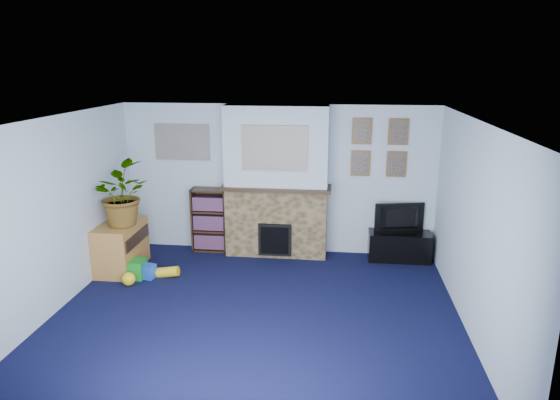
# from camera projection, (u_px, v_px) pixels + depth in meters

# --- Properties ---
(floor) EXTENTS (5.00, 4.50, 0.01)m
(floor) POSITION_uv_depth(u_px,v_px,m) (256.00, 314.00, 6.19)
(floor) COLOR black
(floor) RESTS_ON ground
(ceiling) EXTENTS (5.00, 4.50, 0.01)m
(ceiling) POSITION_uv_depth(u_px,v_px,m) (253.00, 120.00, 5.55)
(ceiling) COLOR white
(ceiling) RESTS_ON wall_back
(wall_back) EXTENTS (5.00, 0.04, 2.40)m
(wall_back) POSITION_uv_depth(u_px,v_px,m) (278.00, 180.00, 8.02)
(wall_back) COLOR silver
(wall_back) RESTS_ON ground
(wall_front) EXTENTS (5.00, 0.04, 2.40)m
(wall_front) POSITION_uv_depth(u_px,v_px,m) (205.00, 315.00, 3.72)
(wall_front) COLOR silver
(wall_front) RESTS_ON ground
(wall_left) EXTENTS (0.04, 4.50, 2.40)m
(wall_left) POSITION_uv_depth(u_px,v_px,m) (55.00, 215.00, 6.15)
(wall_left) COLOR silver
(wall_left) RESTS_ON ground
(wall_right) EXTENTS (0.04, 4.50, 2.40)m
(wall_right) POSITION_uv_depth(u_px,v_px,m) (475.00, 231.00, 5.59)
(wall_right) COLOR silver
(wall_right) RESTS_ON ground
(chimney_breast) EXTENTS (1.72, 0.50, 2.40)m
(chimney_breast) POSITION_uv_depth(u_px,v_px,m) (276.00, 183.00, 7.83)
(chimney_breast) COLOR brown
(chimney_breast) RESTS_ON ground
(collage_main) EXTENTS (1.00, 0.03, 0.68)m
(collage_main) POSITION_uv_depth(u_px,v_px,m) (275.00, 148.00, 7.47)
(collage_main) COLOR gray
(collage_main) RESTS_ON chimney_breast
(collage_left) EXTENTS (0.90, 0.03, 0.58)m
(collage_left) POSITION_uv_depth(u_px,v_px,m) (182.00, 142.00, 8.03)
(collage_left) COLOR gray
(collage_left) RESTS_ON wall_back
(portrait_tl) EXTENTS (0.30, 0.03, 0.40)m
(portrait_tl) POSITION_uv_depth(u_px,v_px,m) (362.00, 131.00, 7.65)
(portrait_tl) COLOR brown
(portrait_tl) RESTS_ON wall_back
(portrait_tr) EXTENTS (0.30, 0.03, 0.40)m
(portrait_tr) POSITION_uv_depth(u_px,v_px,m) (398.00, 132.00, 7.58)
(portrait_tr) COLOR brown
(portrait_tr) RESTS_ON wall_back
(portrait_bl) EXTENTS (0.30, 0.03, 0.40)m
(portrait_bl) POSITION_uv_depth(u_px,v_px,m) (360.00, 163.00, 7.78)
(portrait_bl) COLOR brown
(portrait_bl) RESTS_ON wall_back
(portrait_br) EXTENTS (0.30, 0.03, 0.40)m
(portrait_br) POSITION_uv_depth(u_px,v_px,m) (396.00, 164.00, 7.72)
(portrait_br) COLOR brown
(portrait_br) RESTS_ON wall_back
(tv_stand) EXTENTS (0.95, 0.40, 0.45)m
(tv_stand) POSITION_uv_depth(u_px,v_px,m) (399.00, 246.00, 7.85)
(tv_stand) COLOR black
(tv_stand) RESTS_ON ground
(television) EXTENTS (0.79, 0.26, 0.45)m
(television) POSITION_uv_depth(u_px,v_px,m) (401.00, 218.00, 7.75)
(television) COLOR black
(television) RESTS_ON tv_stand
(bookshelf) EXTENTS (0.58, 0.28, 1.05)m
(bookshelf) POSITION_uv_depth(u_px,v_px,m) (210.00, 221.00, 8.20)
(bookshelf) COLOR black
(bookshelf) RESTS_ON ground
(sideboard) EXTENTS (0.51, 0.93, 0.72)m
(sideboard) POSITION_uv_depth(u_px,v_px,m) (121.00, 247.00, 7.47)
(sideboard) COLOR #AE7737
(sideboard) RESTS_ON ground
(potted_plant) EXTENTS (1.09, 1.09, 0.92)m
(potted_plant) POSITION_uv_depth(u_px,v_px,m) (118.00, 194.00, 7.20)
(potted_plant) COLOR #26661E
(potted_plant) RESTS_ON sideboard
(mantel_clock) EXTENTS (0.09, 0.05, 0.13)m
(mantel_clock) POSITION_uv_depth(u_px,v_px,m) (272.00, 182.00, 7.79)
(mantel_clock) COLOR gold
(mantel_clock) RESTS_ON chimney_breast
(mantel_candle) EXTENTS (0.05, 0.05, 0.16)m
(mantel_candle) POSITION_uv_depth(u_px,v_px,m) (295.00, 182.00, 7.74)
(mantel_candle) COLOR #B2BFC6
(mantel_candle) RESTS_ON chimney_breast
(mantel_teddy) EXTENTS (0.13, 0.13, 0.13)m
(mantel_teddy) POSITION_uv_depth(u_px,v_px,m) (238.00, 181.00, 7.85)
(mantel_teddy) COLOR gray
(mantel_teddy) RESTS_ON chimney_breast
(mantel_can) EXTENTS (0.06, 0.06, 0.13)m
(mantel_can) POSITION_uv_depth(u_px,v_px,m) (324.00, 184.00, 7.70)
(mantel_can) COLOR blue
(mantel_can) RESTS_ON chimney_breast
(green_crate) EXTENTS (0.34, 0.27, 0.27)m
(green_crate) POSITION_uv_depth(u_px,v_px,m) (133.00, 268.00, 7.23)
(green_crate) COLOR #198C26
(green_crate) RESTS_ON ground
(toy_ball) EXTENTS (0.19, 0.19, 0.19)m
(toy_ball) POSITION_uv_depth(u_px,v_px,m) (129.00, 279.00, 6.98)
(toy_ball) COLOR yellow
(toy_ball) RESTS_ON ground
(toy_block) EXTENTS (0.20, 0.20, 0.20)m
(toy_block) POSITION_uv_depth(u_px,v_px,m) (149.00, 271.00, 7.20)
(toy_block) COLOR blue
(toy_block) RESTS_ON ground
(toy_tube) EXTENTS (0.34, 0.15, 0.19)m
(toy_tube) POSITION_uv_depth(u_px,v_px,m) (168.00, 272.00, 7.27)
(toy_tube) COLOR yellow
(toy_tube) RESTS_ON ground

